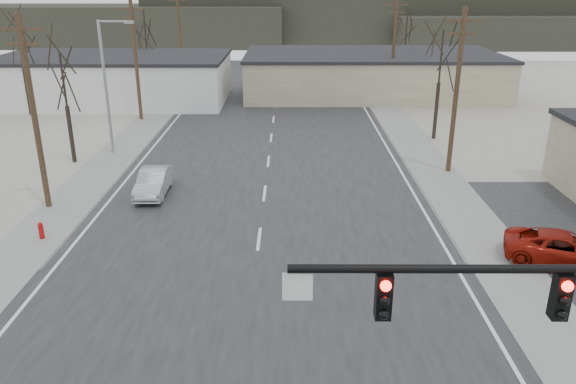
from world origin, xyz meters
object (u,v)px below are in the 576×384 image
object	(u,v)px
fire_hydrant	(41,231)
sedan_crossing	(154,182)
car_far_a	(338,91)
car_parked_red	(564,248)
car_far_b	(277,65)

from	to	relation	value
fire_hydrant	sedan_crossing	xyz separation A→B (m)	(3.95, 5.89, 0.31)
fire_hydrant	car_far_a	world-z (taller)	car_far_a
sedan_crossing	car_parked_red	world-z (taller)	sedan_crossing
sedan_crossing	car_far_b	world-z (taller)	car_far_b
fire_hydrant	car_parked_red	distance (m)	23.45
fire_hydrant	car_parked_red	world-z (taller)	car_parked_red
car_far_a	car_far_b	size ratio (longest dim) A/B	1.22
sedan_crossing	car_far_b	size ratio (longest dim) A/B	0.94
sedan_crossing	car_far_a	world-z (taller)	car_far_a
sedan_crossing	car_far_b	distance (m)	45.77
sedan_crossing	car_far_b	bearing A→B (deg)	81.63
car_far_b	car_far_a	bearing A→B (deg)	-63.93
car_far_a	car_far_b	bearing A→B (deg)	-58.30
fire_hydrant	sedan_crossing	bearing A→B (deg)	56.12
car_parked_red	car_far_b	bearing A→B (deg)	32.77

